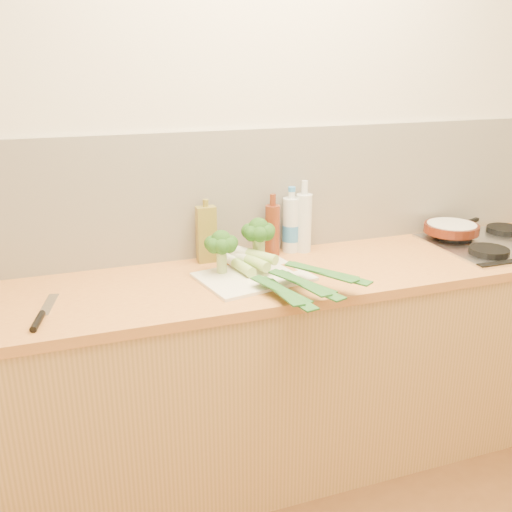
% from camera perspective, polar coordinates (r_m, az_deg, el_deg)
% --- Properties ---
extents(room_shell, '(3.50, 3.50, 3.50)m').
position_cam_1_polar(room_shell, '(2.51, 1.32, 6.51)').
color(room_shell, beige).
rests_on(room_shell, ground).
extents(counter, '(3.20, 0.62, 0.90)m').
position_cam_1_polar(counter, '(2.52, 3.57, -11.10)').
color(counter, tan).
rests_on(counter, ground).
extents(gas_hob, '(0.58, 0.50, 0.04)m').
position_cam_1_polar(gas_hob, '(2.86, 23.01, 1.27)').
color(gas_hob, silver).
rests_on(gas_hob, counter).
extents(chopping_board, '(0.46, 0.38, 0.01)m').
position_cam_1_polar(chopping_board, '(2.24, -0.25, -2.09)').
color(chopping_board, white).
rests_on(chopping_board, counter).
extents(broccoli_left, '(0.13, 0.14, 0.17)m').
position_cam_1_polar(broccoli_left, '(2.23, -3.49, 1.21)').
color(broccoli_left, '#8EA761').
rests_on(broccoli_left, chopping_board).
extents(broccoli_right, '(0.14, 0.14, 0.20)m').
position_cam_1_polar(broccoli_right, '(2.31, 0.26, 2.34)').
color(broccoli_right, '#8EA761').
rests_on(broccoli_right, chopping_board).
extents(leek_front, '(0.18, 0.64, 0.04)m').
position_cam_1_polar(leek_front, '(2.19, -0.21, -1.81)').
color(leek_front, white).
rests_on(leek_front, chopping_board).
extents(leek_mid, '(0.24, 0.60, 0.04)m').
position_cam_1_polar(leek_mid, '(2.19, 1.52, -1.33)').
color(leek_mid, white).
rests_on(leek_mid, chopping_board).
extents(leek_back, '(0.39, 0.58, 0.04)m').
position_cam_1_polar(leek_back, '(2.22, 2.21, -0.47)').
color(leek_back, white).
rests_on(leek_back, chopping_board).
extents(chefs_knife, '(0.10, 0.31, 0.02)m').
position_cam_1_polar(chefs_knife, '(2.03, -20.74, -5.72)').
color(chefs_knife, silver).
rests_on(chefs_knife, counter).
extents(skillet, '(0.36, 0.25, 0.04)m').
position_cam_1_polar(skillet, '(2.85, 18.98, 2.68)').
color(skillet, '#4B190C').
rests_on(skillet, gas_hob).
extents(oil_tin, '(0.08, 0.05, 0.27)m').
position_cam_1_polar(oil_tin, '(2.40, -4.98, 2.21)').
color(oil_tin, olive).
rests_on(oil_tin, counter).
extents(glass_bottle, '(0.07, 0.07, 0.32)m').
position_cam_1_polar(glass_bottle, '(2.53, 4.79, 3.42)').
color(glass_bottle, silver).
rests_on(glass_bottle, counter).
extents(amber_bottle, '(0.06, 0.06, 0.27)m').
position_cam_1_polar(amber_bottle, '(2.48, 1.67, 2.69)').
color(amber_bottle, '#612712').
rests_on(amber_bottle, counter).
extents(water_bottle, '(0.08, 0.08, 0.27)m').
position_cam_1_polar(water_bottle, '(2.53, 3.53, 2.98)').
color(water_bottle, silver).
rests_on(water_bottle, counter).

